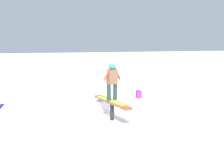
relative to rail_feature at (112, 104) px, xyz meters
The scene contains 5 objects.
ground_plane 0.59m from the rail_feature, ahead, with size 60.00×60.00×0.00m, color white.
rail_feature is the anchor object (origin of this frame).
snow_kicker_ramp 1.84m from the rail_feature, 158.92° to the right, with size 1.80×1.50×0.47m, color white.
main_rider_on_rail 0.75m from the rail_feature, ahead, with size 1.53×0.90×1.33m.
backpack_on_snow 3.73m from the rail_feature, 151.95° to the left, with size 0.30×0.22×0.34m, color purple.
Camera 1 is at (10.49, -1.57, 3.23)m, focal length 50.00 mm.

